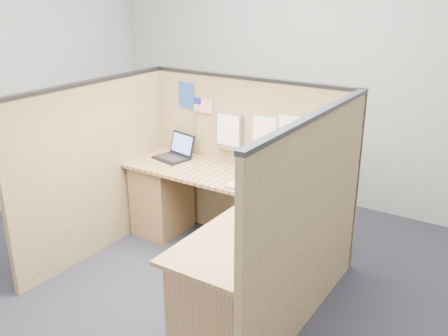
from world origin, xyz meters
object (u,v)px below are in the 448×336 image
Objects in this scene: laptop at (175,152)px; mouse at (266,190)px; l_desk at (221,233)px; keyboard at (251,189)px.

laptop is 1.15m from mouse.
laptop is at bearing 166.08° from mouse.
l_desk is 0.43m from keyboard.
mouse is at bearing -1.58° from laptop.
l_desk is at bearing -138.75° from mouse.
keyboard is at bearing -5.22° from laptop.
keyboard is 4.39× the size of mouse.
mouse reaches higher than keyboard.
l_desk is 1.07m from laptop.
mouse is (0.26, 0.23, 0.36)m from l_desk.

